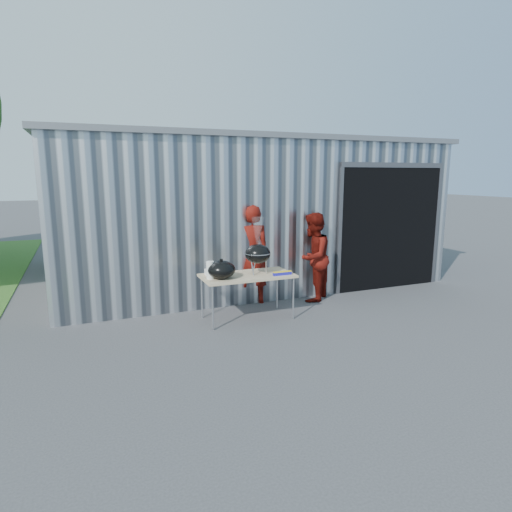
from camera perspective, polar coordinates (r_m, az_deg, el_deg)
name	(u,v)px	position (r m, az deg, el deg)	size (l,w,h in m)	color
ground	(281,336)	(6.45, 3.41, -10.65)	(80.00, 80.00, 0.00)	#3D3D40
building	(235,208)	(10.63, -2.79, 6.35)	(8.20, 6.20, 3.10)	silver
folding_table	(247,277)	(7.01, -1.16, -2.81)	(1.50, 0.75, 0.75)	tan
kettle_grill	(258,249)	(6.98, 0.23, 1.00)	(0.43, 0.43, 0.93)	black
grill_lid	(221,270)	(6.72, -4.63, -1.83)	(0.44, 0.44, 0.32)	black
paper_towels	(210,270)	(6.72, -6.12, -1.89)	(0.12, 0.12, 0.28)	white
white_tub	(212,272)	(6.99, -5.95, -2.14)	(0.20, 0.15, 0.10)	white
foil_box	(282,273)	(6.97, 3.53, -2.31)	(0.32, 0.05, 0.06)	#1A18A0
person_cook	(251,254)	(7.86, -0.63, 0.20)	(0.67, 0.44, 1.83)	#550E08
person_bystander	(313,257)	(8.11, 7.58, -0.14)	(0.81, 0.63, 1.67)	#550E08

